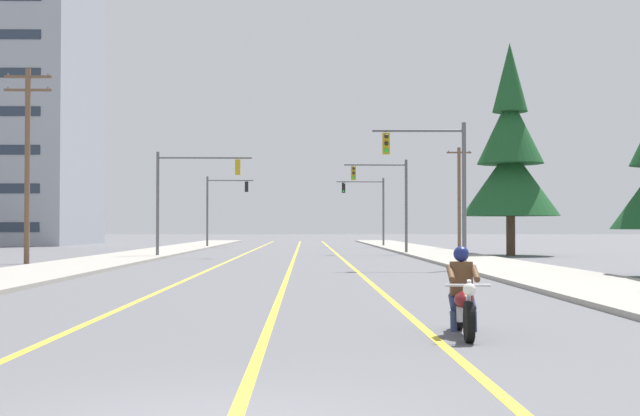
{
  "coord_description": "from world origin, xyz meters",
  "views": [
    {
      "loc": [
        0.83,
        -7.08,
        1.78
      ],
      "look_at": [
        1.36,
        22.81,
        2.48
      ],
      "focal_mm": 45.85,
      "sensor_mm": 36.0,
      "label": 1
    }
  ],
  "objects_px": {
    "traffic_signal_far_right": "(370,202)",
    "conifer_tree_right_verge_far": "(510,158)",
    "motorcycle_with_rider": "(463,300)",
    "traffic_signal_near_right": "(438,174)",
    "utility_pole_left_near": "(27,158)",
    "traffic_signal_mid_left": "(220,201)",
    "utility_pole_right_far": "(459,196)",
    "traffic_signal_near_left": "(186,187)",
    "traffic_signal_mid_right": "(389,192)"
  },
  "relations": [
    {
      "from": "traffic_signal_mid_right",
      "to": "traffic_signal_mid_left",
      "type": "distance_m",
      "value": 22.08
    },
    {
      "from": "traffic_signal_near_right",
      "to": "utility_pole_left_near",
      "type": "bearing_deg",
      "value": 164.09
    },
    {
      "from": "traffic_signal_near_right",
      "to": "traffic_signal_mid_left",
      "type": "height_order",
      "value": "same"
    },
    {
      "from": "utility_pole_left_near",
      "to": "conifer_tree_right_verge_far",
      "type": "distance_m",
      "value": 28.5
    },
    {
      "from": "traffic_signal_near_right",
      "to": "traffic_signal_mid_left",
      "type": "xyz_separation_m",
      "value": [
        -13.02,
        36.88,
        0.01
      ]
    },
    {
      "from": "motorcycle_with_rider",
      "to": "traffic_signal_far_right",
      "type": "bearing_deg",
      "value": 86.92
    },
    {
      "from": "motorcycle_with_rider",
      "to": "traffic_signal_near_right",
      "type": "relative_size",
      "value": 0.35
    },
    {
      "from": "traffic_signal_mid_left",
      "to": "traffic_signal_far_right",
      "type": "xyz_separation_m",
      "value": [
        13.21,
        1.88,
        0.01
      ]
    },
    {
      "from": "traffic_signal_near_left",
      "to": "utility_pole_right_far",
      "type": "bearing_deg",
      "value": 40.36
    },
    {
      "from": "utility_pole_left_near",
      "to": "utility_pole_right_far",
      "type": "height_order",
      "value": "utility_pole_left_near"
    },
    {
      "from": "traffic_signal_near_right",
      "to": "traffic_signal_far_right",
      "type": "height_order",
      "value": "same"
    },
    {
      "from": "traffic_signal_mid_left",
      "to": "conifer_tree_right_verge_far",
      "type": "height_order",
      "value": "conifer_tree_right_verge_far"
    },
    {
      "from": "motorcycle_with_rider",
      "to": "utility_pole_left_near",
      "type": "bearing_deg",
      "value": 121.35
    },
    {
      "from": "traffic_signal_near_right",
      "to": "traffic_signal_near_left",
      "type": "relative_size",
      "value": 1.0
    },
    {
      "from": "traffic_signal_near_left",
      "to": "utility_pole_left_near",
      "type": "xyz_separation_m",
      "value": [
        -6.45,
        -8.24,
        1.0
      ]
    },
    {
      "from": "motorcycle_with_rider",
      "to": "traffic_signal_near_right",
      "type": "height_order",
      "value": "traffic_signal_near_right"
    },
    {
      "from": "utility_pole_right_far",
      "to": "conifer_tree_right_verge_far",
      "type": "height_order",
      "value": "conifer_tree_right_verge_far"
    },
    {
      "from": "traffic_signal_near_left",
      "to": "motorcycle_with_rider",
      "type": "bearing_deg",
      "value": -74.47
    },
    {
      "from": "traffic_signal_far_right",
      "to": "utility_pole_left_near",
      "type": "height_order",
      "value": "utility_pole_left_near"
    },
    {
      "from": "motorcycle_with_rider",
      "to": "traffic_signal_near_left",
      "type": "relative_size",
      "value": 0.35
    },
    {
      "from": "motorcycle_with_rider",
      "to": "traffic_signal_near_right",
      "type": "xyz_separation_m",
      "value": [
        3.02,
        20.94,
        3.45
      ]
    },
    {
      "from": "motorcycle_with_rider",
      "to": "traffic_signal_mid_left",
      "type": "relative_size",
      "value": 0.35
    },
    {
      "from": "traffic_signal_mid_left",
      "to": "traffic_signal_far_right",
      "type": "height_order",
      "value": "same"
    },
    {
      "from": "traffic_signal_far_right",
      "to": "conifer_tree_right_verge_far",
      "type": "height_order",
      "value": "conifer_tree_right_verge_far"
    },
    {
      "from": "utility_pole_left_near",
      "to": "traffic_signal_far_right",
      "type": "bearing_deg",
      "value": 59.93
    },
    {
      "from": "traffic_signal_near_left",
      "to": "traffic_signal_mid_left",
      "type": "relative_size",
      "value": 1.0
    },
    {
      "from": "motorcycle_with_rider",
      "to": "utility_pole_right_far",
      "type": "xyz_separation_m",
      "value": [
        9.58,
        50.95,
        3.64
      ]
    },
    {
      "from": "utility_pole_right_far",
      "to": "traffic_signal_near_left",
      "type": "bearing_deg",
      "value": -139.64
    },
    {
      "from": "traffic_signal_mid_left",
      "to": "utility_pole_left_near",
      "type": "xyz_separation_m",
      "value": [
        -6.08,
        -31.43,
        1.09
      ]
    },
    {
      "from": "motorcycle_with_rider",
      "to": "traffic_signal_near_right",
      "type": "distance_m",
      "value": 21.44
    },
    {
      "from": "traffic_signal_mid_left",
      "to": "conifer_tree_right_verge_far",
      "type": "xyz_separation_m",
      "value": [
        20.22,
        -20.5,
        2.06
      ]
    },
    {
      "from": "traffic_signal_mid_right",
      "to": "traffic_signal_far_right",
      "type": "relative_size",
      "value": 1.0
    },
    {
      "from": "traffic_signal_far_right",
      "to": "motorcycle_with_rider",
      "type": "bearing_deg",
      "value": -93.08
    },
    {
      "from": "traffic_signal_near_left",
      "to": "utility_pole_left_near",
      "type": "height_order",
      "value": "utility_pole_left_near"
    },
    {
      "from": "motorcycle_with_rider",
      "to": "conifer_tree_right_verge_far",
      "type": "bearing_deg",
      "value": 74.68
    },
    {
      "from": "traffic_signal_near_left",
      "to": "traffic_signal_far_right",
      "type": "bearing_deg",
      "value": 62.89
    },
    {
      "from": "traffic_signal_mid_right",
      "to": "utility_pole_right_far",
      "type": "xyz_separation_m",
      "value": [
        6.73,
        11.09,
        0.18
      ]
    },
    {
      "from": "utility_pole_right_far",
      "to": "conifer_tree_right_verge_far",
      "type": "bearing_deg",
      "value": -87.3
    },
    {
      "from": "utility_pole_left_near",
      "to": "traffic_signal_mid_left",
      "type": "bearing_deg",
      "value": 79.05
    },
    {
      "from": "traffic_signal_mid_right",
      "to": "utility_pole_left_near",
      "type": "distance_m",
      "value": 23.26
    },
    {
      "from": "traffic_signal_near_right",
      "to": "utility_pole_right_far",
      "type": "distance_m",
      "value": 30.72
    },
    {
      "from": "traffic_signal_near_right",
      "to": "utility_pole_left_near",
      "type": "distance_m",
      "value": 19.89
    },
    {
      "from": "traffic_signal_near_left",
      "to": "utility_pole_left_near",
      "type": "relative_size",
      "value": 0.65
    },
    {
      "from": "traffic_signal_far_right",
      "to": "conifer_tree_right_verge_far",
      "type": "distance_m",
      "value": 23.54
    },
    {
      "from": "traffic_signal_mid_right",
      "to": "traffic_signal_mid_left",
      "type": "bearing_deg",
      "value": 125.58
    },
    {
      "from": "traffic_signal_near_right",
      "to": "traffic_signal_far_right",
      "type": "distance_m",
      "value": 38.75
    },
    {
      "from": "utility_pole_left_near",
      "to": "motorcycle_with_rider",
      "type": "bearing_deg",
      "value": -58.65
    },
    {
      "from": "traffic_signal_mid_left",
      "to": "utility_pole_right_far",
      "type": "bearing_deg",
      "value": -19.34
    },
    {
      "from": "traffic_signal_near_right",
      "to": "traffic_signal_far_right",
      "type": "xyz_separation_m",
      "value": [
        0.19,
        38.75,
        0.02
      ]
    },
    {
      "from": "traffic_signal_near_left",
      "to": "traffic_signal_near_right",
      "type": "bearing_deg",
      "value": -47.26
    }
  ]
}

